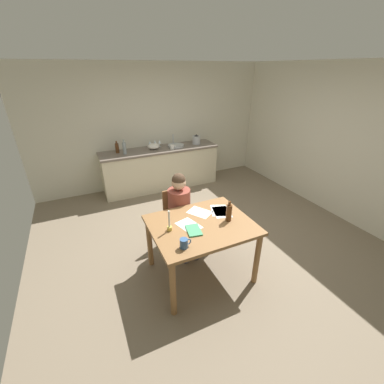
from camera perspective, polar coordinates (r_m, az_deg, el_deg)
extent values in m
cube|color=#7A6B56|center=(4.10, 3.50, -11.12)|extent=(5.20, 5.20, 0.04)
cube|color=beige|center=(5.78, -8.75, 14.48)|extent=(5.20, 0.12, 2.60)
cube|color=beige|center=(5.19, 30.59, 9.77)|extent=(0.12, 5.20, 2.60)
cube|color=beige|center=(5.70, -7.08, 5.25)|extent=(2.51, 0.60, 0.86)
cube|color=#72665B|center=(5.55, -7.34, 9.58)|extent=(2.55, 0.64, 0.04)
cube|color=olive|center=(3.07, 2.14, -7.52)|extent=(1.22, 0.99, 0.04)
cylinder|color=olive|center=(2.86, -4.36, -21.17)|extent=(0.07, 0.07, 0.74)
cylinder|color=olive|center=(3.28, 14.56, -14.54)|extent=(0.07, 0.07, 0.74)
cylinder|color=olive|center=(3.48, -9.62, -11.24)|extent=(0.07, 0.07, 0.74)
cylinder|color=olive|center=(3.84, 6.49, -7.03)|extent=(0.07, 0.07, 0.74)
cube|color=olive|center=(3.75, -2.94, -6.15)|extent=(0.40, 0.40, 0.04)
cube|color=olive|center=(3.79, -4.09, -2.10)|extent=(0.36, 0.03, 0.40)
cylinder|color=olive|center=(3.70, -4.30, -11.09)|extent=(0.04, 0.04, 0.45)
cylinder|color=olive|center=(3.81, 0.53, -9.79)|extent=(0.04, 0.04, 0.45)
cylinder|color=olive|center=(3.96, -6.11, -8.34)|extent=(0.04, 0.04, 0.45)
cylinder|color=olive|center=(4.06, -1.56, -7.21)|extent=(0.04, 0.04, 0.45)
cylinder|color=brown|center=(3.61, -2.91, -3.08)|extent=(0.32, 0.32, 0.50)
sphere|color=#D8AD8C|center=(3.44, -3.05, 2.13)|extent=(0.20, 0.20, 0.20)
sphere|color=#473323|center=(3.43, -3.06, 2.74)|extent=(0.19, 0.19, 0.19)
cylinder|color=#383847|center=(3.56, -2.83, -8.22)|extent=(0.13, 0.38, 0.13)
cylinder|color=#383847|center=(3.56, -1.54, -12.78)|extent=(0.10, 0.10, 0.45)
cylinder|color=#383847|center=(3.62, -0.47, -7.61)|extent=(0.13, 0.38, 0.13)
cylinder|color=#383847|center=(3.61, 0.83, -12.10)|extent=(0.10, 0.10, 0.45)
cylinder|color=#33598C|center=(2.67, -1.86, -11.61)|extent=(0.09, 0.09, 0.11)
torus|color=#33598C|center=(2.68, -0.90, -11.26)|extent=(0.07, 0.01, 0.07)
cylinder|color=gold|center=(2.94, -5.14, -8.27)|extent=(0.06, 0.06, 0.05)
cylinder|color=white|center=(2.87, -5.24, -6.13)|extent=(0.02, 0.02, 0.21)
cube|color=#459B68|center=(2.93, 0.38, -8.70)|extent=(0.19, 0.26, 0.02)
cube|color=white|center=(3.29, 1.75, -4.62)|extent=(0.34, 0.36, 0.00)
cube|color=white|center=(3.34, 6.20, -4.17)|extent=(0.31, 0.36, 0.00)
cube|color=white|center=(3.03, -0.74, -7.59)|extent=(0.28, 0.34, 0.00)
cube|color=white|center=(3.31, 6.81, -4.53)|extent=(0.28, 0.34, 0.00)
cylinder|color=#593319|center=(3.10, 8.38, -4.73)|extent=(0.07, 0.07, 0.21)
cylinder|color=#593319|center=(3.03, 8.54, -2.58)|extent=(0.03, 0.03, 0.05)
cylinder|color=#B2B7BC|center=(5.66, -3.68, 10.50)|extent=(0.36, 0.36, 0.04)
cylinder|color=silver|center=(5.77, -4.31, 11.84)|extent=(0.02, 0.02, 0.24)
cylinder|color=#593319|center=(5.40, -16.68, 9.53)|extent=(0.07, 0.07, 0.20)
cylinder|color=#593319|center=(5.37, -16.85, 10.77)|extent=(0.03, 0.03, 0.05)
cylinder|color=#8C999E|center=(5.28, -15.11, 9.56)|extent=(0.07, 0.07, 0.23)
cylinder|color=#8C999E|center=(5.24, -15.31, 11.09)|extent=(0.03, 0.03, 0.06)
ellipsoid|color=white|center=(5.52, -8.76, 10.25)|extent=(0.26, 0.26, 0.12)
cylinder|color=#B7BABF|center=(5.83, 0.99, 11.75)|extent=(0.18, 0.18, 0.18)
cone|color=#262628|center=(5.80, 1.00, 12.80)|extent=(0.11, 0.11, 0.04)
cylinder|color=silver|center=(5.69, -7.35, 10.25)|extent=(0.06, 0.06, 0.00)
cylinder|color=silver|center=(5.68, -7.37, 10.61)|extent=(0.01, 0.01, 0.07)
cone|color=silver|center=(5.66, -7.42, 11.34)|extent=(0.07, 0.07, 0.08)
cylinder|color=silver|center=(5.67, -8.35, 10.11)|extent=(0.06, 0.06, 0.00)
cylinder|color=silver|center=(5.66, -8.37, 10.47)|extent=(0.01, 0.01, 0.07)
cone|color=silver|center=(5.64, -8.42, 11.20)|extent=(0.07, 0.07, 0.08)
cylinder|color=silver|center=(5.64, -9.48, 9.94)|extent=(0.06, 0.06, 0.00)
cylinder|color=silver|center=(5.63, -9.51, 10.30)|extent=(0.01, 0.01, 0.07)
cone|color=silver|center=(5.61, -9.56, 11.03)|extent=(0.07, 0.07, 0.08)
cylinder|color=white|center=(5.47, -4.54, 10.17)|extent=(0.09, 0.09, 0.09)
torus|color=white|center=(5.48, -4.05, 10.28)|extent=(0.06, 0.01, 0.06)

